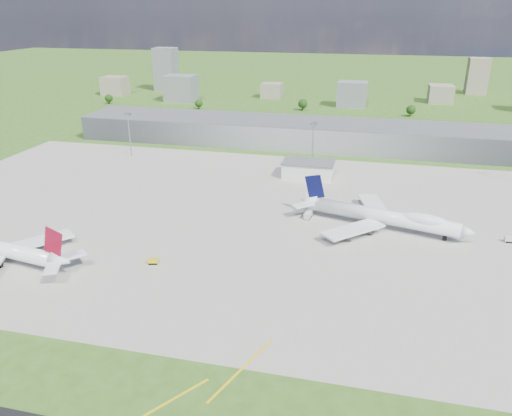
% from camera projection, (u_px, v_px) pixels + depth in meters
% --- Properties ---
extents(ground, '(1400.00, 1400.00, 0.00)m').
position_uv_depth(ground, '(303.00, 151.00, 312.65)').
color(ground, '#365B1C').
rests_on(ground, ground).
extents(apron, '(360.00, 190.00, 0.08)m').
position_uv_depth(apron, '(288.00, 220.00, 211.33)').
color(apron, gray).
rests_on(apron, ground).
extents(terminal, '(300.00, 42.00, 15.00)m').
position_uv_depth(terminal, '(307.00, 134.00, 323.36)').
color(terminal, gray).
rests_on(terminal, ground).
extents(ops_building, '(26.00, 16.00, 8.00)m').
position_uv_depth(ops_building, '(308.00, 170.00, 263.92)').
color(ops_building, silver).
rests_on(ops_building, ground).
extents(mast_west, '(3.50, 2.00, 25.90)m').
position_uv_depth(mast_west, '(129.00, 127.00, 296.10)').
color(mast_west, gray).
rests_on(mast_west, ground).
extents(mast_center, '(3.50, 2.00, 25.90)m').
position_uv_depth(mast_center, '(313.00, 137.00, 272.30)').
color(mast_center, gray).
rests_on(mast_center, ground).
extents(airliner_red_twin, '(63.20, 48.79, 17.38)m').
position_uv_depth(airliner_red_twin, '(2.00, 249.00, 175.85)').
color(airliner_red_twin, white).
rests_on(airliner_red_twin, ground).
extents(airliner_blue_quad, '(70.21, 54.07, 18.61)m').
position_uv_depth(airliner_blue_quad, '(385.00, 217.00, 201.60)').
color(airliner_blue_quad, white).
rests_on(airliner_blue_quad, ground).
extents(tug_yellow, '(4.03, 2.90, 1.81)m').
position_uv_depth(tug_yellow, '(153.00, 262.00, 175.18)').
color(tug_yellow, '#CBC60B').
rests_on(tug_yellow, ground).
extents(van_white_near, '(3.10, 5.74, 2.76)m').
position_uv_depth(van_white_near, '(308.00, 215.00, 212.85)').
color(van_white_near, silver).
rests_on(van_white_near, ground).
extents(van_white_far, '(4.40, 2.24, 2.28)m').
position_uv_depth(van_white_far, '(511.00, 240.00, 191.03)').
color(van_white_far, silver).
rests_on(van_white_far, ground).
extents(bldg_far_w, '(24.00, 20.00, 18.00)m').
position_uv_depth(bldg_far_w, '(115.00, 86.00, 510.09)').
color(bldg_far_w, gray).
rests_on(bldg_far_w, ground).
extents(bldg_w, '(28.00, 22.00, 24.00)m').
position_uv_depth(bldg_w, '(181.00, 88.00, 473.63)').
color(bldg_w, slate).
rests_on(bldg_w, ground).
extents(bldg_cw, '(20.00, 18.00, 14.00)m').
position_uv_depth(bldg_cw, '(272.00, 90.00, 494.25)').
color(bldg_cw, gray).
rests_on(bldg_cw, ground).
extents(bldg_c, '(26.00, 20.00, 22.00)m').
position_uv_depth(bldg_c, '(352.00, 94.00, 448.40)').
color(bldg_c, slate).
rests_on(bldg_c, ground).
extents(bldg_ce, '(22.00, 24.00, 16.00)m').
position_uv_depth(bldg_ce, '(441.00, 94.00, 468.26)').
color(bldg_ce, gray).
rests_on(bldg_ce, ground).
extents(bldg_tall_w, '(22.00, 20.00, 44.00)m').
position_uv_depth(bldg_tall_w, '(166.00, 69.00, 532.61)').
color(bldg_tall_w, slate).
rests_on(bldg_tall_w, ground).
extents(bldg_tall_e, '(20.00, 18.00, 36.00)m').
position_uv_depth(bldg_tall_e, '(477.00, 76.00, 509.93)').
color(bldg_tall_e, gray).
rests_on(bldg_tall_e, ground).
extents(tree_far_w, '(7.20, 7.20, 8.80)m').
position_uv_depth(tree_far_w, '(109.00, 98.00, 462.13)').
color(tree_far_w, '#382314').
rests_on(tree_far_w, ground).
extents(tree_w, '(6.75, 6.75, 8.25)m').
position_uv_depth(tree_w, '(199.00, 104.00, 438.27)').
color(tree_w, '#382314').
rests_on(tree_w, ground).
extents(tree_c, '(8.10, 8.10, 9.90)m').
position_uv_depth(tree_c, '(303.00, 104.00, 431.95)').
color(tree_c, '#382314').
rests_on(tree_c, ground).
extents(tree_e, '(7.65, 7.65, 9.35)m').
position_uv_depth(tree_e, '(411.00, 110.00, 408.09)').
color(tree_e, '#382314').
rests_on(tree_e, ground).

